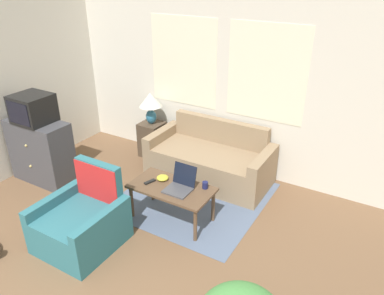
{
  "coord_description": "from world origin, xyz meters",
  "views": [
    {
      "loc": [
        2.19,
        -0.69,
        2.87
      ],
      "look_at": [
        0.02,
        2.99,
        0.75
      ],
      "focal_mm": 35.0,
      "sensor_mm": 36.0,
      "label": 1
    }
  ],
  "objects": [
    {
      "name": "wall_back",
      "position": [
        -0.0,
        4.02,
        1.31
      ],
      "size": [
        6.15,
        0.06,
        2.6
      ],
      "color": "silver",
      "rests_on": "ground_plane"
    },
    {
      "name": "rug",
      "position": [
        0.05,
        2.99,
        0.0
      ],
      "size": [
        1.81,
        1.82,
        0.01
      ],
      "color": "slate",
      "rests_on": "ground_plane"
    },
    {
      "name": "couch",
      "position": [
        -0.01,
        3.58,
        0.27
      ],
      "size": [
        1.77,
        0.83,
        0.82
      ],
      "color": "#937A5B",
      "rests_on": "ground_plane"
    },
    {
      "name": "armchair",
      "position": [
        -0.57,
        1.59,
        0.26
      ],
      "size": [
        0.81,
        0.84,
        0.88
      ],
      "color": "#2D6B75",
      "rests_on": "ground_plane"
    },
    {
      "name": "tv_dresser",
      "position": [
        -2.06,
        2.3,
        0.46
      ],
      "size": [
        0.93,
        0.44,
        0.91
      ],
      "color": "#424247",
      "rests_on": "ground_plane"
    },
    {
      "name": "television",
      "position": [
        -2.06,
        2.3,
        1.11
      ],
      "size": [
        0.49,
        0.46,
        0.38
      ],
      "color": "black",
      "rests_on": "tv_dresser"
    },
    {
      "name": "side_table",
      "position": [
        -1.17,
        3.74,
        0.28
      ],
      "size": [
        0.36,
        0.36,
        0.56
      ],
      "color": "#4C3D2D",
      "rests_on": "ground_plane"
    },
    {
      "name": "table_lamp",
      "position": [
        -1.17,
        3.74,
        0.9
      ],
      "size": [
        0.35,
        0.35,
        0.5
      ],
      "color": "teal",
      "rests_on": "side_table"
    },
    {
      "name": "coffee_table",
      "position": [
        0.05,
        2.45,
        0.41
      ],
      "size": [
        1.01,
        0.53,
        0.46
      ],
      "color": "brown",
      "rests_on": "ground_plane"
    },
    {
      "name": "laptop",
      "position": [
        0.16,
        2.47,
        0.52
      ],
      "size": [
        0.3,
        0.33,
        0.27
      ],
      "color": "#47474C",
      "rests_on": "coffee_table"
    },
    {
      "name": "cup_navy",
      "position": [
        0.41,
        2.63,
        0.5
      ],
      "size": [
        0.07,
        0.07,
        0.08
      ],
      "color": "#191E4C",
      "rests_on": "coffee_table"
    },
    {
      "name": "snack_bowl",
      "position": [
        -0.14,
        2.53,
        0.49
      ],
      "size": [
        0.15,
        0.15,
        0.05
      ],
      "color": "gold",
      "rests_on": "coffee_table"
    },
    {
      "name": "tv_remote",
      "position": [
        -0.23,
        2.4,
        0.47
      ],
      "size": [
        0.09,
        0.16,
        0.02
      ],
      "color": "black",
      "rests_on": "coffee_table"
    }
  ]
}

